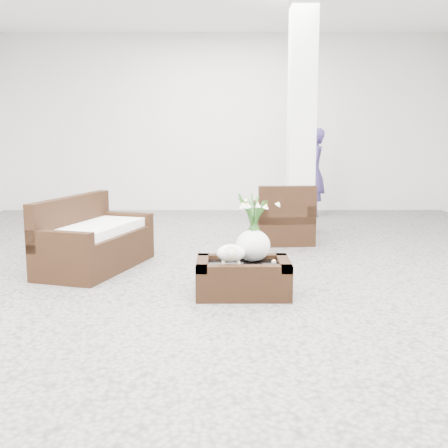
{
  "coord_description": "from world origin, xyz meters",
  "views": [
    {
      "loc": [
        -0.02,
        -5.85,
        1.56
      ],
      "look_at": [
        0.0,
        -0.1,
        0.62
      ],
      "focal_mm": 44.65,
      "sensor_mm": 36.0,
      "label": 1
    }
  ],
  "objects_px": {
    "coffee_table": "(243,279)",
    "loveseat": "(96,233)",
    "topiary": "(299,190)",
    "armchair": "(283,213)"
  },
  "relations": [
    {
      "from": "coffee_table",
      "to": "armchair",
      "type": "bearing_deg",
      "value": 75.77
    },
    {
      "from": "loveseat",
      "to": "topiary",
      "type": "relative_size",
      "value": 1.19
    },
    {
      "from": "loveseat",
      "to": "topiary",
      "type": "height_order",
      "value": "topiary"
    },
    {
      "from": "coffee_table",
      "to": "armchair",
      "type": "height_order",
      "value": "armchair"
    },
    {
      "from": "coffee_table",
      "to": "loveseat",
      "type": "bearing_deg",
      "value": 147.27
    },
    {
      "from": "coffee_table",
      "to": "loveseat",
      "type": "xyz_separation_m",
      "value": [
        -1.66,
        1.07,
        0.26
      ]
    },
    {
      "from": "coffee_table",
      "to": "armchair",
      "type": "xyz_separation_m",
      "value": [
        0.67,
        2.66,
        0.27
      ]
    },
    {
      "from": "loveseat",
      "to": "topiary",
      "type": "bearing_deg",
      "value": -29.29
    },
    {
      "from": "coffee_table",
      "to": "topiary",
      "type": "xyz_separation_m",
      "value": [
        1.03,
        3.6,
        0.5
      ]
    },
    {
      "from": "coffee_table",
      "to": "loveseat",
      "type": "relative_size",
      "value": 0.58
    }
  ]
}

